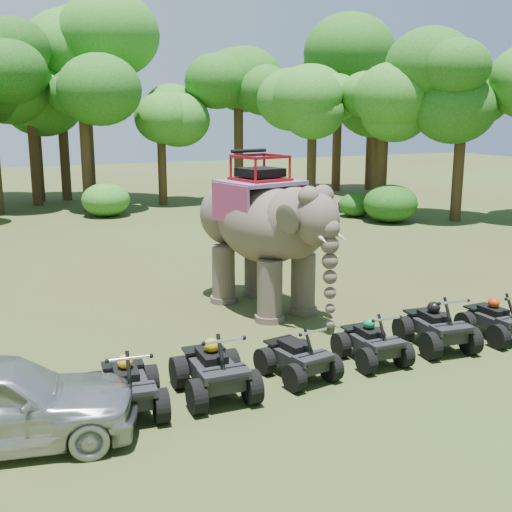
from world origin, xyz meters
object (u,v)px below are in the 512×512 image
at_px(atv_2, 298,350).
at_px(atv_5, 497,314).
at_px(elephant, 262,231).
at_px(atv_4, 437,321).
at_px(atv_0, 127,379).
at_px(atv_3, 372,336).
at_px(atv_1, 214,362).

bearing_deg(atv_2, atv_5, -8.15).
bearing_deg(elephant, atv_4, -74.79).
distance_m(atv_0, atv_3, 5.39).
xyz_separation_m(atv_2, atv_5, (5.43, 0.02, 0.02)).
relative_size(atv_0, atv_2, 1.10).
relative_size(elephant, atv_4, 2.91).
bearing_deg(atv_1, atv_2, 5.17).
relative_size(atv_0, atv_5, 1.07).
bearing_deg(atv_3, atv_2, -177.00).
bearing_deg(elephant, atv_0, -147.68).
bearing_deg(atv_2, atv_0, 173.01).
height_order(atv_3, atv_5, atv_5).
distance_m(atv_1, atv_4, 5.55).
height_order(elephant, atv_3, elephant).
relative_size(elephant, atv_3, 3.25).
bearing_deg(elephant, atv_1, -136.07).
bearing_deg(atv_4, atv_2, -171.40).
height_order(elephant, atv_0, elephant).
height_order(elephant, atv_2, elephant).
height_order(atv_1, atv_2, atv_1).
bearing_deg(atv_4, atv_5, 2.91).
relative_size(atv_2, atv_5, 0.97).
xyz_separation_m(atv_4, atv_5, (1.74, -0.11, -0.05)).
bearing_deg(atv_3, atv_5, 0.78).
height_order(atv_2, atv_5, atv_5).
bearing_deg(atv_0, atv_1, 6.96).
relative_size(elephant, atv_0, 2.95).
relative_size(atv_3, atv_4, 0.90).
height_order(atv_0, atv_4, atv_4).
xyz_separation_m(atv_0, atv_1, (1.68, 0.00, 0.03)).
bearing_deg(atv_5, elephant, 130.19).
distance_m(atv_3, atv_4, 1.84).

